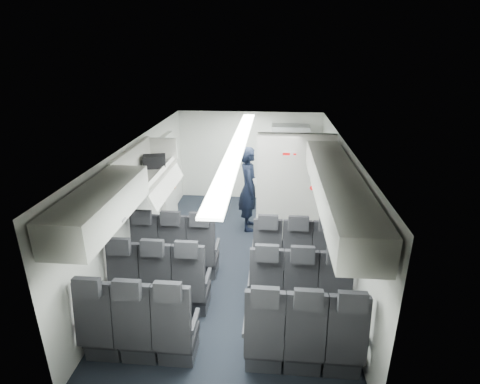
% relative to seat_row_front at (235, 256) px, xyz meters
% --- Properties ---
extents(cabin_shell, '(3.41, 6.01, 2.16)m').
position_rel_seat_row_front_xyz_m(cabin_shell, '(0.00, 0.53, 0.72)').
color(cabin_shell, black).
rests_on(cabin_shell, ground).
extents(seat_row_front, '(3.33, 0.56, 1.24)m').
position_rel_seat_row_front_xyz_m(seat_row_front, '(0.00, 0.00, 0.00)').
color(seat_row_front, '#242427').
rests_on(seat_row_front, cabin_shell).
extents(seat_row_mid, '(3.33, 0.56, 1.24)m').
position_rel_seat_row_front_xyz_m(seat_row_mid, '(0.00, -0.90, 0.00)').
color(seat_row_mid, '#242427').
rests_on(seat_row_mid, cabin_shell).
extents(seat_row_rear, '(3.33, 0.56, 1.24)m').
position_rel_seat_row_front_xyz_m(seat_row_rear, '(0.00, -1.80, 0.00)').
color(seat_row_rear, '#242427').
rests_on(seat_row_rear, cabin_shell).
extents(overhead_bin_left_rear, '(0.53, 1.80, 0.40)m').
position_rel_seat_row_front_xyz_m(overhead_bin_left_rear, '(-1.40, -1.47, 1.46)').
color(overhead_bin_left_rear, white).
rests_on(overhead_bin_left_rear, cabin_shell).
extents(overhead_bin_left_front_open, '(0.64, 1.70, 0.72)m').
position_rel_seat_row_front_xyz_m(overhead_bin_left_front_open, '(-1.44, 0.28, 1.33)').
color(overhead_bin_left_front_open, '#9E9E93').
rests_on(overhead_bin_left_front_open, cabin_shell).
extents(overhead_bin_right_rear, '(0.53, 1.80, 0.40)m').
position_rel_seat_row_front_xyz_m(overhead_bin_right_rear, '(1.40, -1.47, 1.46)').
color(overhead_bin_right_rear, white).
rests_on(overhead_bin_right_rear, cabin_shell).
extents(overhead_bin_right_front, '(0.53, 1.70, 0.40)m').
position_rel_seat_row_front_xyz_m(overhead_bin_right_front, '(1.40, 0.28, 1.46)').
color(overhead_bin_right_front, white).
rests_on(overhead_bin_right_front, cabin_shell).
extents(bulkhead_partition, '(1.40, 0.15, 2.13)m').
position_rel_seat_row_front_xyz_m(bulkhead_partition, '(0.98, 1.33, 0.67)').
color(bulkhead_partition, silver).
rests_on(bulkhead_partition, cabin_shell).
extents(galley_unit, '(0.85, 0.52, 1.90)m').
position_rel_seat_row_front_xyz_m(galley_unit, '(0.95, 3.25, 0.55)').
color(galley_unit, '#939399').
rests_on(galley_unit, cabin_shell).
extents(boarding_door, '(0.12, 1.27, 1.86)m').
position_rel_seat_row_front_xyz_m(boarding_door, '(-1.64, 2.09, 0.55)').
color(boarding_door, silver).
rests_on(boarding_door, cabin_shell).
extents(flight_attendant, '(0.49, 0.69, 1.75)m').
position_rel_seat_row_front_xyz_m(flight_attendant, '(0.10, 1.83, 0.47)').
color(flight_attendant, black).
rests_on(flight_attendant, ground).
extents(carry_on_bag, '(0.42, 0.34, 0.22)m').
position_rel_seat_row_front_xyz_m(carry_on_bag, '(-1.40, 0.60, 1.37)').
color(carry_on_bag, black).
rests_on(carry_on_bag, overhead_bin_left_front_open).
extents(papers, '(0.20, 0.10, 0.15)m').
position_rel_seat_row_front_xyz_m(papers, '(0.29, 1.78, 0.67)').
color(papers, white).
rests_on(papers, flight_attendant).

